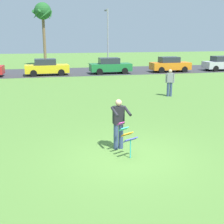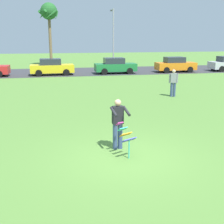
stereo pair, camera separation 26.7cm
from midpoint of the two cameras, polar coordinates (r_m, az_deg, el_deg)
name	(u,v)px [view 1 (the left image)]	position (r m, az deg, el deg)	size (l,w,h in m)	color
ground_plane	(127,156)	(9.68, 2.17, -8.49)	(120.00, 120.00, 0.00)	#568438
road_strip	(69,72)	(32.65, -8.55, 7.63)	(120.00, 8.00, 0.01)	#38383D
person_kite_flyer	(119,122)	(9.98, 0.52, -1.98)	(0.59, 0.69, 1.73)	#384772
kite_held	(127,135)	(9.41, 2.10, -4.46)	(0.60, 0.73, 1.09)	#D83399
parked_car_yellow	(47,67)	(30.10, -12.68, 8.35)	(4.25, 1.94, 1.60)	yellow
parked_car_green	(110,66)	(30.77, -0.61, 8.82)	(4.22, 1.88, 1.60)	#1E7238
parked_car_orange	(170,65)	(32.76, 10.82, 8.91)	(4.21, 1.85, 1.60)	orange
parked_car_silver	(222,64)	(35.67, 20.15, 8.72)	(4.23, 1.90, 1.60)	silver
palm_tree_right_near	(43,14)	(40.21, -13.33, 17.89)	(2.58, 2.71, 7.83)	brown
streetlight_pole	(108,34)	(38.13, -1.07, 14.75)	(0.24, 1.65, 7.00)	#9E9EA3
person_walker_near	(170,82)	(19.28, 10.64, 5.71)	(0.55, 0.31, 1.73)	#384772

